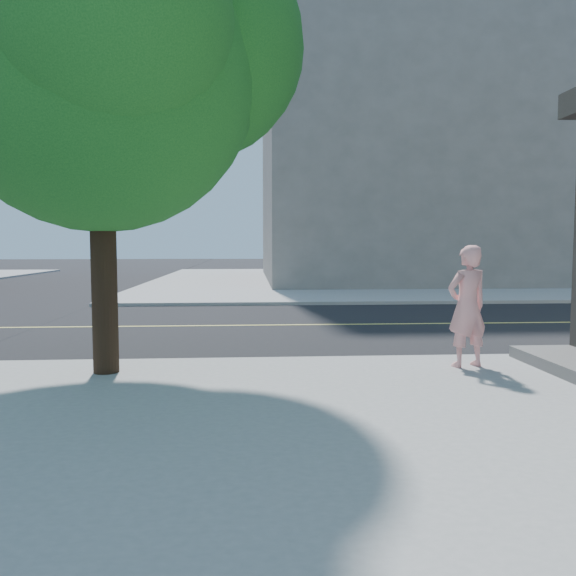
{
  "coord_description": "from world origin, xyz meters",
  "views": [
    {
      "loc": [
        4.1,
        -9.31,
        1.98
      ],
      "look_at": [
        4.69,
        -0.45,
        1.3
      ],
      "focal_mm": 35.53,
      "sensor_mm": 36.0,
      "label": 1
    }
  ],
  "objects": [
    {
      "name": "road_ew",
      "position": [
        0.0,
        4.5,
        0.01
      ],
      "size": [
        140.0,
        9.0,
        0.01
      ],
      "primitive_type": "cube",
      "color": "black",
      "rests_on": "ground"
    },
    {
      "name": "sidewalk_ne",
      "position": [
        13.5,
        21.5,
        0.06
      ],
      "size": [
        29.0,
        25.0,
        0.12
      ],
      "primitive_type": "cube",
      "color": "#979797",
      "rests_on": "ground"
    },
    {
      "name": "street_tree",
      "position": [
        2.12,
        -0.95,
        4.9
      ],
      "size": [
        5.58,
        5.08,
        7.41
      ],
      "rotation": [
        0.0,
        0.0,
        -0.36
      ],
      "color": "black",
      "rests_on": "sidewalk_se"
    },
    {
      "name": "filler_ne",
      "position": [
        14.0,
        22.0,
        7.12
      ],
      "size": [
        18.0,
        16.0,
        14.0
      ],
      "primitive_type": "cube",
      "color": "slate",
      "rests_on": "sidewalk_ne"
    },
    {
      "name": "man_on_phone",
      "position": [
        7.38,
        -0.93,
        1.05
      ],
      "size": [
        0.77,
        0.61,
        1.85
      ],
      "primitive_type": "imported",
      "rotation": [
        0.0,
        0.0,
        3.43
      ],
      "color": "pink",
      "rests_on": "sidewalk_se"
    }
  ]
}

